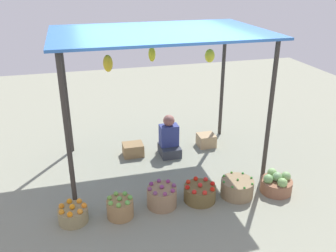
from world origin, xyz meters
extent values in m
plane|color=gray|center=(0.00, 0.00, 0.00)|extent=(14.00, 14.00, 0.00)
cylinder|color=#38332D|center=(-1.52, -0.93, 1.15)|extent=(0.07, 0.07, 2.30)
cylinder|color=#38332D|center=(1.52, -0.93, 1.15)|extent=(0.07, 0.07, 2.30)
cylinder|color=#38332D|center=(-1.52, 0.93, 1.15)|extent=(0.07, 0.07, 2.30)
cylinder|color=#38332D|center=(1.52, 0.93, 1.15)|extent=(0.07, 0.07, 2.30)
cube|color=#346DBA|center=(0.00, 0.00, 2.32)|extent=(3.34, 2.16, 0.04)
ellipsoid|color=yellow|center=(-0.83, -0.11, 1.91)|extent=(0.15, 0.15, 0.26)
ellipsoid|color=yellow|center=(-0.05, 0.34, 1.91)|extent=(0.12, 0.12, 0.25)
ellipsoid|color=yellow|center=(0.85, -0.01, 1.91)|extent=(0.16, 0.16, 0.22)
cube|color=#363A42|center=(0.25, 0.30, 0.09)|extent=(0.36, 0.44, 0.18)
cube|color=navy|center=(0.25, 0.35, 0.38)|extent=(0.34, 0.22, 0.40)
sphere|color=#975D52|center=(0.25, 0.35, 0.67)|extent=(0.21, 0.21, 0.21)
cylinder|color=#95855A|center=(-1.56, -1.27, 0.10)|extent=(0.41, 0.41, 0.21)
sphere|color=orange|center=(-1.56, -1.27, 0.24)|extent=(0.08, 0.08, 0.08)
sphere|color=orange|center=(-1.40, -1.27, 0.23)|extent=(0.08, 0.08, 0.08)
sphere|color=orange|center=(-1.46, -1.14, 0.23)|extent=(0.08, 0.08, 0.08)
sphere|color=orange|center=(-1.59, -1.11, 0.23)|extent=(0.08, 0.08, 0.08)
sphere|color=orange|center=(-1.70, -1.20, 0.23)|extent=(0.08, 0.08, 0.08)
sphere|color=orange|center=(-1.70, -1.34, 0.23)|extent=(0.08, 0.08, 0.08)
sphere|color=orange|center=(-1.59, -1.42, 0.23)|extent=(0.08, 0.08, 0.08)
sphere|color=orange|center=(-1.46, -1.39, 0.23)|extent=(0.08, 0.08, 0.08)
cylinder|color=#9E794C|center=(-0.91, -1.32, 0.13)|extent=(0.38, 0.38, 0.27)
sphere|color=#65A849|center=(-0.91, -1.32, 0.29)|extent=(0.07, 0.07, 0.07)
sphere|color=#61AC43|center=(-0.77, -1.32, 0.29)|extent=(0.07, 0.07, 0.07)
sphere|color=#64AF49|center=(-0.82, -1.21, 0.29)|extent=(0.07, 0.07, 0.07)
sphere|color=#70AE46|center=(-0.95, -1.18, 0.29)|extent=(0.07, 0.07, 0.07)
sphere|color=#6FA843|center=(-1.05, -1.26, 0.29)|extent=(0.07, 0.07, 0.07)
sphere|color=#6EB54B|center=(-1.05, -1.39, 0.29)|extent=(0.07, 0.07, 0.07)
sphere|color=#70AC44|center=(-0.95, -1.47, 0.29)|extent=(0.07, 0.07, 0.07)
sphere|color=#63B04C|center=(-0.82, -1.44, 0.29)|extent=(0.07, 0.07, 0.07)
cylinder|color=#957656|center=(-0.29, -1.23, 0.15)|extent=(0.44, 0.44, 0.30)
sphere|color=#88397A|center=(-0.29, -1.23, 0.32)|extent=(0.06, 0.06, 0.06)
sphere|color=#7C4172|center=(-0.11, -1.23, 0.32)|extent=(0.06, 0.06, 0.06)
sphere|color=#852D6A|center=(-0.16, -1.10, 0.32)|extent=(0.06, 0.06, 0.06)
sphere|color=#823D75|center=(-0.29, -1.05, 0.32)|extent=(0.06, 0.06, 0.06)
sphere|color=#782E71|center=(-0.41, -1.10, 0.32)|extent=(0.06, 0.06, 0.06)
sphere|color=#7F3F66|center=(-0.47, -1.23, 0.32)|extent=(0.06, 0.06, 0.06)
sphere|color=#76416A|center=(-0.41, -1.36, 0.32)|extent=(0.06, 0.06, 0.06)
sphere|color=#803866|center=(-0.29, -1.41, 0.32)|extent=(0.06, 0.06, 0.06)
sphere|color=#84356C|center=(-0.16, -1.36, 0.32)|extent=(0.06, 0.06, 0.06)
cylinder|color=brown|center=(0.30, -1.24, 0.12)|extent=(0.48, 0.48, 0.23)
sphere|color=red|center=(0.30, -1.24, 0.26)|extent=(0.07, 0.07, 0.07)
sphere|color=red|center=(0.50, -1.24, 0.26)|extent=(0.07, 0.07, 0.07)
sphere|color=red|center=(0.44, -1.10, 0.26)|extent=(0.07, 0.07, 0.07)
sphere|color=red|center=(0.30, -1.04, 0.26)|extent=(0.07, 0.07, 0.07)
sphere|color=red|center=(0.16, -1.10, 0.26)|extent=(0.07, 0.07, 0.07)
sphere|color=red|center=(0.10, -1.24, 0.26)|extent=(0.07, 0.07, 0.07)
sphere|color=red|center=(0.16, -1.38, 0.26)|extent=(0.07, 0.07, 0.07)
sphere|color=red|center=(0.30, -1.44, 0.26)|extent=(0.07, 0.07, 0.07)
sphere|color=red|center=(0.44, -1.38, 0.26)|extent=(0.07, 0.07, 0.07)
cylinder|color=#8D7654|center=(0.89, -1.27, 0.13)|extent=(0.50, 0.50, 0.26)
sphere|color=#428431|center=(0.89, -1.27, 0.28)|extent=(0.04, 0.04, 0.04)
sphere|color=#328B2A|center=(1.12, -1.27, 0.27)|extent=(0.04, 0.04, 0.04)
sphere|color=#2E8835|center=(1.06, -1.11, 0.27)|extent=(0.04, 0.04, 0.04)
sphere|color=#428324|center=(0.89, -1.04, 0.27)|extent=(0.04, 0.04, 0.04)
sphere|color=#398F25|center=(0.73, -1.11, 0.27)|extent=(0.04, 0.04, 0.04)
sphere|color=#328031|center=(0.67, -1.27, 0.27)|extent=(0.04, 0.04, 0.04)
sphere|color=#3A8B35|center=(0.73, -1.43, 0.27)|extent=(0.04, 0.04, 0.04)
sphere|color=#30802A|center=(0.89, -1.50, 0.27)|extent=(0.04, 0.04, 0.04)
sphere|color=#39812D|center=(1.06, -1.43, 0.27)|extent=(0.04, 0.04, 0.04)
cylinder|color=#8C5C43|center=(1.53, -1.33, 0.10)|extent=(0.49, 0.49, 0.20)
sphere|color=#78A469|center=(1.53, -1.33, 0.26)|extent=(0.15, 0.15, 0.15)
sphere|color=#7AA362|center=(1.68, -1.33, 0.25)|extent=(0.15, 0.15, 0.15)
sphere|color=#83B265|center=(1.53, -1.18, 0.25)|extent=(0.15, 0.15, 0.15)
sphere|color=#76A962|center=(1.38, -1.33, 0.25)|extent=(0.15, 0.15, 0.15)
sphere|color=#7FAD5E|center=(1.53, -1.49, 0.25)|extent=(0.15, 0.15, 0.15)
cube|color=tan|center=(1.04, 0.47, 0.12)|extent=(0.33, 0.31, 0.24)
cube|color=olive|center=(-0.42, 0.45, 0.12)|extent=(0.37, 0.30, 0.23)
camera|label=1|loc=(-1.37, -5.59, 3.22)|focal=38.98mm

